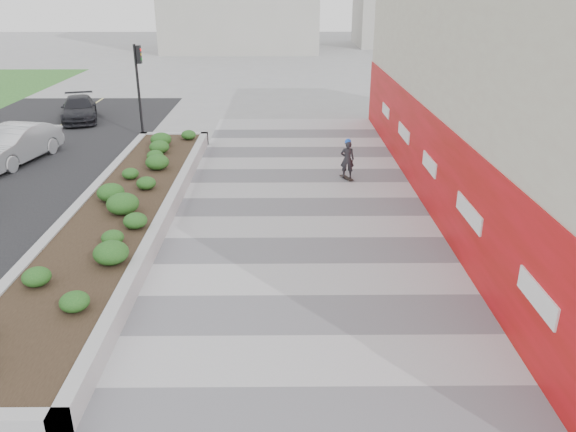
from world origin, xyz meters
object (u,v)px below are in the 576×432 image
planter (122,209)px  skateboarder (347,159)px  car_silver (15,144)px  traffic_signal_near (139,77)px  car_dark (79,109)px

planter → skateboarder: 8.25m
planter → skateboarder: (7.22, 3.97, 0.36)m
skateboarder → car_silver: size_ratio=0.34×
traffic_signal_near → car_silver: bearing=-134.4°
planter → traffic_signal_near: (-1.73, 10.50, 2.34)m
traffic_signal_near → skateboarder: size_ratio=2.72×
car_silver → car_dark: car_silver is taller
traffic_signal_near → car_dark: bearing=141.6°
planter → car_silver: size_ratio=4.01×
traffic_signal_near → car_silver: 6.29m
skateboarder → car_silver: 13.31m
car_silver → skateboarder: bearing=2.1°
traffic_signal_near → planter: bearing=-80.7°
planter → traffic_signal_near: size_ratio=4.29×
traffic_signal_near → car_silver: size_ratio=0.94×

